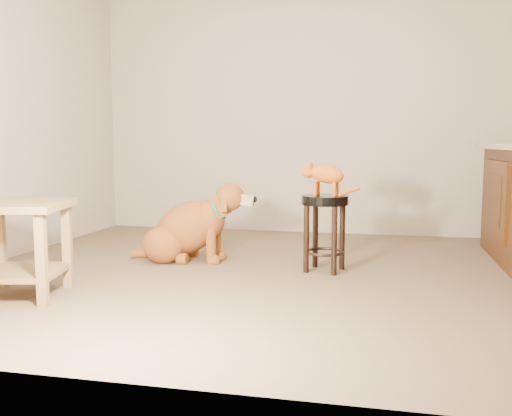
% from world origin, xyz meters
% --- Properties ---
extents(floor, '(4.50, 4.00, 0.01)m').
position_xyz_m(floor, '(0.00, 0.00, 0.00)').
color(floor, brown).
rests_on(floor, ground).
extents(room_shell, '(4.54, 4.04, 2.62)m').
position_xyz_m(room_shell, '(0.00, 0.00, 1.68)').
color(room_shell, '#AC9F8B').
rests_on(room_shell, ground).
extents(padded_stool, '(0.34, 0.34, 0.56)m').
position_xyz_m(padded_stool, '(0.34, 0.18, 0.40)').
color(padded_stool, black).
rests_on(padded_stool, ground).
extents(side_table, '(0.68, 0.68, 0.59)m').
position_xyz_m(side_table, '(-1.41, -0.95, 0.39)').
color(side_table, brown).
rests_on(side_table, ground).
extents(golden_retriever, '(1.07, 0.53, 0.68)m').
position_xyz_m(golden_retriever, '(-0.77, 0.32, 0.25)').
color(golden_retriever, brown).
rests_on(golden_retriever, ground).
extents(tabby_kitten, '(0.44, 0.18, 0.27)m').
position_xyz_m(tabby_kitten, '(0.33, 0.18, 0.71)').
color(tabby_kitten, '#A64710').
rests_on(tabby_kitten, padded_stool).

